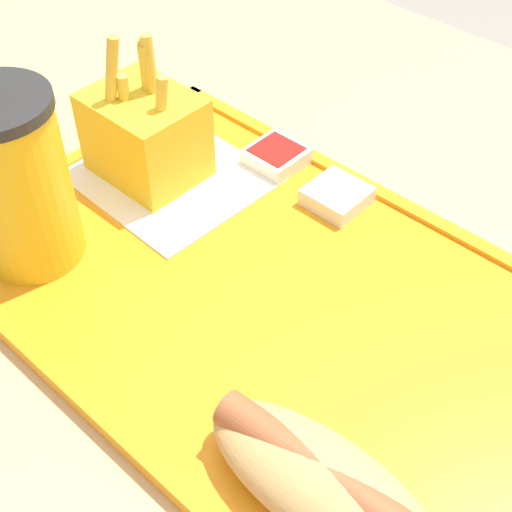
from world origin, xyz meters
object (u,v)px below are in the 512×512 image
object	(u,v)px
fries_carton	(149,131)
hot_dog_far	(321,482)
sauce_cup_ketchup	(276,156)
sauce_cup_mayo	(337,195)
soda_cup	(15,181)

from	to	relation	value
fries_carton	hot_dog_far	bearing A→B (deg)	155.06
fries_carton	sauce_cup_ketchup	size ratio (longest dim) A/B	2.80
sauce_cup_ketchup	sauce_cup_mayo	bearing A→B (deg)	175.19
hot_dog_far	fries_carton	distance (m)	0.32
hot_dog_far	sauce_cup_ketchup	bearing A→B (deg)	-44.02
soda_cup	sauce_cup_mayo	distance (m)	0.24
hot_dog_far	sauce_cup_ketchup	distance (m)	0.30
fries_carton	sauce_cup_ketchup	bearing A→B (deg)	-132.71
soda_cup	fries_carton	xyz separation A→B (m)	(0.01, -0.12, -0.03)
hot_dog_far	sauce_cup_mayo	xyz separation A→B (m)	(0.15, -0.20, -0.01)
fries_carton	sauce_cup_mayo	size ratio (longest dim) A/B	2.80
sauce_cup_mayo	sauce_cup_ketchup	world-z (taller)	same
fries_carton	sauce_cup_ketchup	world-z (taller)	fries_carton
hot_dog_far	fries_carton	bearing A→B (deg)	-24.94
fries_carton	sauce_cup_ketchup	distance (m)	0.11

